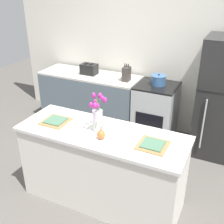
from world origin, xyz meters
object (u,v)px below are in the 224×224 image
Objects in this scene: toaster at (89,69)px; stove_range at (155,112)px; refrigerator at (224,99)px; cooking_pot at (158,80)px; plate_setting_right at (153,145)px; flower_vase at (98,116)px; pear_figurine at (101,134)px; knife_block at (126,74)px; plate_setting_left at (56,121)px.

stove_range is at bearing -0.33° from toaster.
cooking_pot is (-0.94, 0.01, 0.13)m from refrigerator.
plate_setting_right is at bearing -44.97° from toaster.
flower_vase is 1.90m from toaster.
toaster is at bearing 179.67° from stove_range.
plate_setting_right is at bearing -2.41° from flower_vase.
knife_block is at bearing 104.85° from pear_figurine.
pear_figurine is 1.74m from cooking_pot.
flower_vase is 3.11× the size of pear_figurine.
stove_range is 3.31× the size of knife_block.
plate_setting_right is at bearing 0.00° from plate_setting_left.
stove_range is 0.52m from cooking_pot.
flower_vase is 1.46× the size of plate_setting_right.
cooking_pot is (0.67, 1.63, 0.06)m from plate_setting_left.
plate_setting_left is 1.03× the size of toaster.
knife_block is (-0.35, 1.56, -0.07)m from flower_vase.
flower_vase is 1.91× the size of cooking_pot.
toaster is 0.68m from knife_block.
plate_setting_left is 1.60m from knife_block.
plate_setting_left is at bearing -72.71° from toaster.
pear_figurine is at bearing -75.15° from knife_block.
flower_vase is at bearing 2.80° from plate_setting_left.
plate_setting_left is at bearing -177.20° from flower_vase.
pear_figurine is (-0.99, -1.72, 0.11)m from refrigerator.
toaster is (-1.03, 1.60, -0.10)m from flower_vase.
cooking_pot reaches higher than stove_range.
knife_block is (-0.49, -0.03, 0.56)m from stove_range.
toaster is (-1.17, 0.01, 0.53)m from stove_range.
pear_figurine is at bearing -50.91° from flower_vase.
knife_block is (-0.49, -0.05, 0.04)m from cooking_pot.
cooking_pot is at bearing 105.51° from plate_setting_right.
plate_setting_left is (-0.52, -0.03, -0.17)m from flower_vase.
cooking_pot is 0.50m from knife_block.
toaster is at bearing 107.29° from plate_setting_left.
plate_setting_right is (1.12, 0.00, 0.00)m from plate_setting_left.
toaster is at bearing 176.77° from knife_block.
cooking_pot reaches higher than pear_figurine.
refrigerator is at bearing 1.29° from knife_block.
refrigerator reaches higher than cooking_pot.
toaster is at bearing -179.67° from cooking_pot.
cooking_pot is 0.81× the size of knife_block.
cooking_pot reaches higher than plate_setting_right.
toaster reaches higher than stove_range.
refrigerator is 2.29m from plate_setting_left.
plate_setting_right is 1.85m from knife_block.
cooking_pot is at bearing 0.33° from toaster.
flower_vase is 1.60m from knife_block.
flower_vase reaches higher than plate_setting_right.
plate_setting_left and plate_setting_right have the same top height.
stove_range is 3.11× the size of plate_setting_right.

